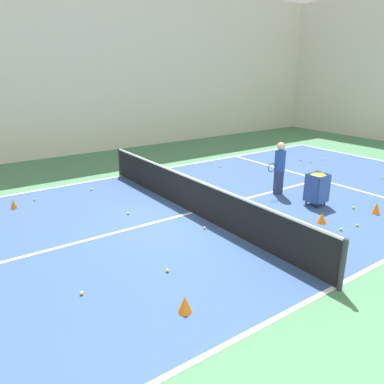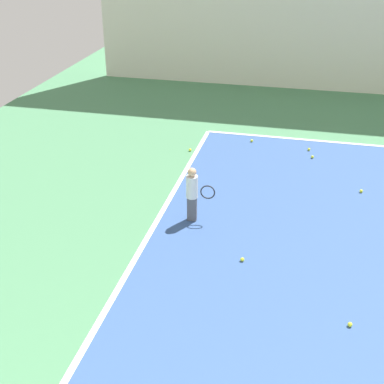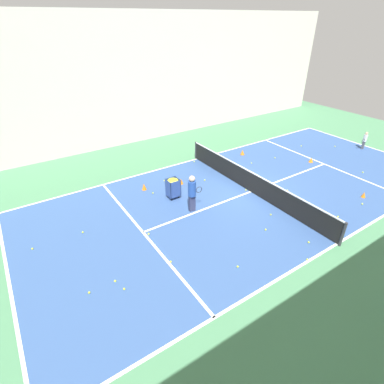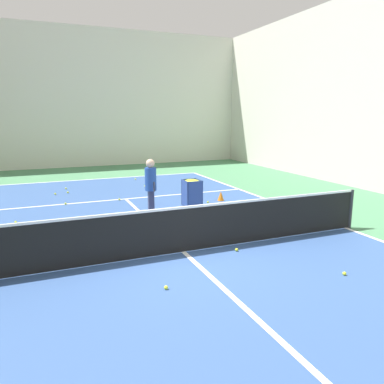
% 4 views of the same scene
% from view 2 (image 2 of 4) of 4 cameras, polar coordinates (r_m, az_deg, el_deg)
% --- Properties ---
extents(line_baseline_near, '(9.12, 0.10, 0.00)m').
position_cam_2_polar(line_baseline_near, '(10.51, -3.32, -2.31)').
color(line_baseline_near, white).
rests_on(line_baseline_near, ground).
extents(player_near_baseline, '(0.23, 0.54, 1.10)m').
position_cam_2_polar(player_near_baseline, '(9.99, 0.09, 0.12)').
color(player_near_baseline, '#4C4C56').
rests_on(player_near_baseline, ground).
extents(tennis_ball_6, '(0.07, 0.07, 0.07)m').
position_cam_2_polar(tennis_ball_6, '(13.60, 12.37, 4.47)').
color(tennis_ball_6, yellow).
rests_on(tennis_ball_6, ground).
extents(tennis_ball_9, '(0.07, 0.07, 0.07)m').
position_cam_2_polar(tennis_ball_9, '(11.82, 17.60, 0.10)').
color(tennis_ball_9, yellow).
rests_on(tennis_ball_9, ground).
extents(tennis_ball_10, '(0.07, 0.07, 0.07)m').
position_cam_2_polar(tennis_ball_10, '(8.17, 16.50, -13.39)').
color(tennis_ball_10, yellow).
rests_on(tennis_ball_10, ground).
extents(tennis_ball_15, '(0.07, 0.07, 0.07)m').
position_cam_2_polar(tennis_ball_15, '(9.16, 5.39, -7.17)').
color(tennis_ball_15, yellow).
rests_on(tennis_ball_15, ground).
extents(tennis_ball_19, '(0.07, 0.07, 0.07)m').
position_cam_2_polar(tennis_ball_19, '(13.90, 6.39, 5.47)').
color(tennis_ball_19, yellow).
rests_on(tennis_ball_19, ground).
extents(tennis_ball_26, '(0.07, 0.07, 0.07)m').
position_cam_2_polar(tennis_ball_26, '(13.19, 12.72, 3.68)').
color(tennis_ball_26, yellow).
rests_on(tennis_ball_26, ground).
extents(tennis_ball_28, '(0.07, 0.07, 0.07)m').
position_cam_2_polar(tennis_ball_28, '(13.26, -0.20, 4.53)').
color(tennis_ball_28, yellow).
rests_on(tennis_ball_28, ground).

